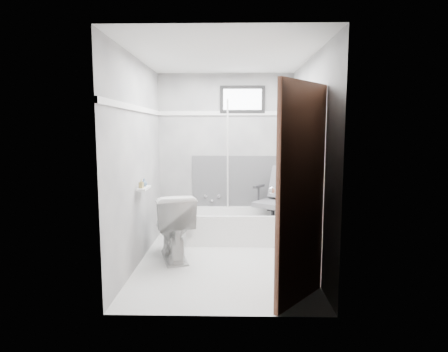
{
  "coord_description": "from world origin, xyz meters",
  "views": [
    {
      "loc": [
        0.1,
        -4.32,
        1.58
      ],
      "look_at": [
        0.0,
        0.35,
        1.0
      ],
      "focal_mm": 30.0,
      "sensor_mm": 36.0,
      "label": 1
    }
  ],
  "objects_px": {
    "bathtub": "(241,226)",
    "soap_bottle_b": "(144,182)",
    "door": "(339,201)",
    "toilet": "(173,226)",
    "soap_bottle_a": "(141,184)",
    "office_chair": "(273,199)"
  },
  "relations": [
    {
      "from": "toilet",
      "to": "soap_bottle_a",
      "type": "xyz_separation_m",
      "value": [
        -0.32,
        -0.24,
        0.56
      ]
    },
    {
      "from": "door",
      "to": "soap_bottle_b",
      "type": "bearing_deg",
      "value": 145.47
    },
    {
      "from": "office_chair",
      "to": "soap_bottle_a",
      "type": "height_order",
      "value": "office_chair"
    },
    {
      "from": "door",
      "to": "office_chair",
      "type": "bearing_deg",
      "value": 97.35
    },
    {
      "from": "soap_bottle_b",
      "to": "door",
      "type": "bearing_deg",
      "value": -34.53
    },
    {
      "from": "bathtub",
      "to": "soap_bottle_b",
      "type": "distance_m",
      "value": 1.65
    },
    {
      "from": "door",
      "to": "bathtub",
      "type": "bearing_deg",
      "value": 108.75
    },
    {
      "from": "toilet",
      "to": "soap_bottle_b",
      "type": "relative_size",
      "value": 8.71
    },
    {
      "from": "bathtub",
      "to": "toilet",
      "type": "distance_m",
      "value": 1.18
    },
    {
      "from": "office_chair",
      "to": "soap_bottle_b",
      "type": "distance_m",
      "value": 1.92
    },
    {
      "from": "toilet",
      "to": "soap_bottle_b",
      "type": "distance_m",
      "value": 0.65
    },
    {
      "from": "bathtub",
      "to": "toilet",
      "type": "bearing_deg",
      "value": -137.12
    },
    {
      "from": "toilet",
      "to": "soap_bottle_a",
      "type": "bearing_deg",
      "value": 19.64
    },
    {
      "from": "bathtub",
      "to": "office_chair",
      "type": "xyz_separation_m",
      "value": [
        0.46,
        0.05,
        0.38
      ]
    },
    {
      "from": "office_chair",
      "to": "soap_bottle_a",
      "type": "bearing_deg",
      "value": -111.77
    },
    {
      "from": "bathtub",
      "to": "door",
      "type": "distance_m",
      "value": 2.46
    },
    {
      "from": "soap_bottle_a",
      "to": "soap_bottle_b",
      "type": "xyz_separation_m",
      "value": [
        0.0,
        0.14,
        -0.01
      ]
    },
    {
      "from": "office_chair",
      "to": "soap_bottle_b",
      "type": "relative_size",
      "value": 9.93
    },
    {
      "from": "bathtub",
      "to": "soap_bottle_b",
      "type": "bearing_deg",
      "value": -142.77
    },
    {
      "from": "toilet",
      "to": "soap_bottle_a",
      "type": "distance_m",
      "value": 0.69
    },
    {
      "from": "bathtub",
      "to": "office_chair",
      "type": "bearing_deg",
      "value": 6.22
    },
    {
      "from": "soap_bottle_a",
      "to": "office_chair",
      "type": "bearing_deg",
      "value": 33.52
    }
  ]
}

